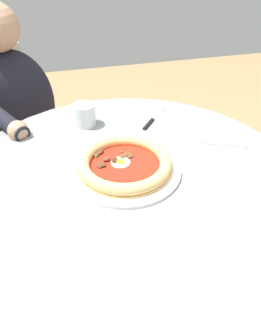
% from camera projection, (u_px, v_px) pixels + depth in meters
% --- Properties ---
extents(ground_plane, '(6.00, 6.00, 0.02)m').
position_uv_depth(ground_plane, '(129.00, 308.00, 1.32)').
color(ground_plane, '#9E754C').
extents(dining_table, '(1.01, 1.01, 0.74)m').
position_uv_depth(dining_table, '(129.00, 212.00, 0.97)').
color(dining_table, gray).
rests_on(dining_table, ground).
extents(pizza_on_plate, '(0.32, 0.32, 0.04)m').
position_uv_depth(pizza_on_plate, '(124.00, 165.00, 0.87)').
color(pizza_on_plate, white).
rests_on(pizza_on_plate, dining_table).
extents(water_glass, '(0.08, 0.08, 0.08)m').
position_uv_depth(water_glass, '(85.00, 116.00, 1.07)').
color(water_glass, silver).
rests_on(water_glass, dining_table).
extents(steak_knife, '(0.17, 0.15, 0.01)m').
position_uv_depth(steak_knife, '(152.00, 120.00, 1.11)').
color(steak_knife, silver).
rests_on(steak_knife, dining_table).
extents(fork_utensil, '(0.08, 0.16, 0.00)m').
position_uv_depth(fork_utensil, '(227.00, 145.00, 0.99)').
color(fork_utensil, '#BCBCC1').
rests_on(fork_utensil, dining_table).
extents(diner_person, '(0.58, 0.43, 1.10)m').
position_uv_depth(diner_person, '(25.00, 147.00, 1.43)').
color(diner_person, '#282833').
rests_on(diner_person, ground).
extents(cafe_chair_diner, '(0.56, 0.56, 0.88)m').
position_uv_depth(cafe_chair_diner, '(9.00, 129.00, 1.49)').
color(cafe_chair_diner, beige).
rests_on(cafe_chair_diner, ground).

